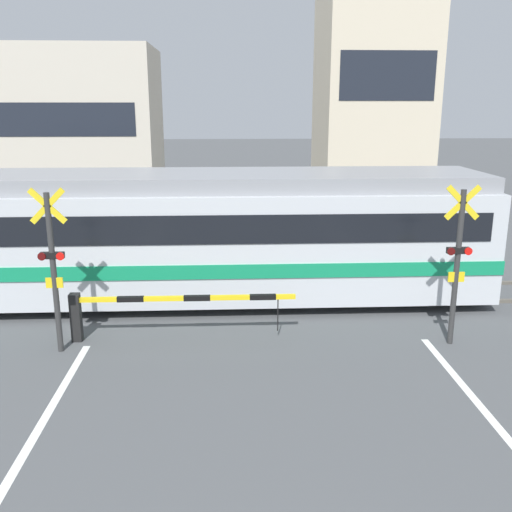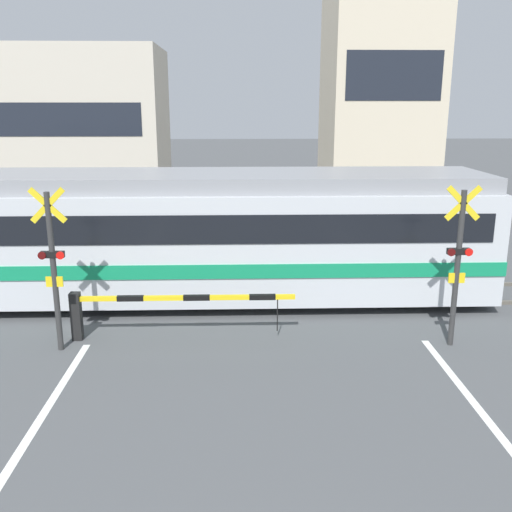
{
  "view_description": "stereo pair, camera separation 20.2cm",
  "coord_description": "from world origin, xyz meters",
  "px_view_note": "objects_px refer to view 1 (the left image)",
  "views": [
    {
      "loc": [
        -0.56,
        -1.84,
        4.66
      ],
      "look_at": [
        0.0,
        9.65,
        1.6
      ],
      "focal_mm": 40.0,
      "sensor_mm": 36.0,
      "label": 1
    },
    {
      "loc": [
        -0.35,
        -1.85,
        4.66
      ],
      "look_at": [
        0.0,
        9.65,
        1.6
      ],
      "focal_mm": 40.0,
      "sensor_mm": 36.0,
      "label": 2
    }
  ],
  "objects_px": {
    "crossing_barrier_far": "(327,242)",
    "pedestrian": "(207,223)",
    "crossing_signal_right": "(458,259)",
    "crossing_signal_left": "(53,264)",
    "commuter_train": "(106,234)",
    "crossing_barrier_near": "(141,306)"
  },
  "relations": [
    {
      "from": "crossing_barrier_far",
      "to": "pedestrian",
      "type": "bearing_deg",
      "value": 148.15
    },
    {
      "from": "crossing_signal_right",
      "to": "crossing_signal_left",
      "type": "bearing_deg",
      "value": 180.0
    },
    {
      "from": "commuter_train",
      "to": "pedestrian",
      "type": "distance_m",
      "value": 5.57
    },
    {
      "from": "crossing_barrier_near",
      "to": "crossing_signal_right",
      "type": "xyz_separation_m",
      "value": [
        6.22,
        -0.5,
        1.06
      ]
    },
    {
      "from": "commuter_train",
      "to": "crossing_signal_left",
      "type": "relative_size",
      "value": 5.69
    },
    {
      "from": "crossing_signal_left",
      "to": "pedestrian",
      "type": "relative_size",
      "value": 2.08
    },
    {
      "from": "crossing_barrier_far",
      "to": "commuter_train",
      "type": "bearing_deg",
      "value": -154.64
    },
    {
      "from": "crossing_barrier_near",
      "to": "crossing_barrier_far",
      "type": "bearing_deg",
      "value": 48.64
    },
    {
      "from": "crossing_barrier_near",
      "to": "crossing_barrier_far",
      "type": "xyz_separation_m",
      "value": [
        4.7,
        5.34,
        0.0
      ]
    },
    {
      "from": "crossing_barrier_near",
      "to": "crossing_signal_right",
      "type": "bearing_deg",
      "value": -4.58
    },
    {
      "from": "crossing_barrier_near",
      "to": "pedestrian",
      "type": "xyz_separation_m",
      "value": [
        1.05,
        7.61,
        0.16
      ]
    },
    {
      "from": "crossing_barrier_near",
      "to": "crossing_barrier_far",
      "type": "height_order",
      "value": "same"
    },
    {
      "from": "commuter_train",
      "to": "crossing_signal_right",
      "type": "bearing_deg",
      "value": -22.46
    },
    {
      "from": "commuter_train",
      "to": "crossing_barrier_far",
      "type": "bearing_deg",
      "value": 25.36
    },
    {
      "from": "commuter_train",
      "to": "crossing_barrier_near",
      "type": "height_order",
      "value": "commuter_train"
    },
    {
      "from": "crossing_barrier_far",
      "to": "pedestrian",
      "type": "height_order",
      "value": "pedestrian"
    },
    {
      "from": "crossing_barrier_far",
      "to": "crossing_signal_left",
      "type": "bearing_deg",
      "value": -136.83
    },
    {
      "from": "pedestrian",
      "to": "crossing_signal_right",
      "type": "bearing_deg",
      "value": -57.46
    },
    {
      "from": "crossing_barrier_far",
      "to": "crossing_signal_right",
      "type": "height_order",
      "value": "crossing_signal_right"
    },
    {
      "from": "commuter_train",
      "to": "crossing_signal_left",
      "type": "bearing_deg",
      "value": -96.59
    },
    {
      "from": "crossing_signal_left",
      "to": "crossing_signal_right",
      "type": "height_order",
      "value": "same"
    },
    {
      "from": "crossing_barrier_near",
      "to": "crossing_signal_left",
      "type": "distance_m",
      "value": 1.92
    }
  ]
}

